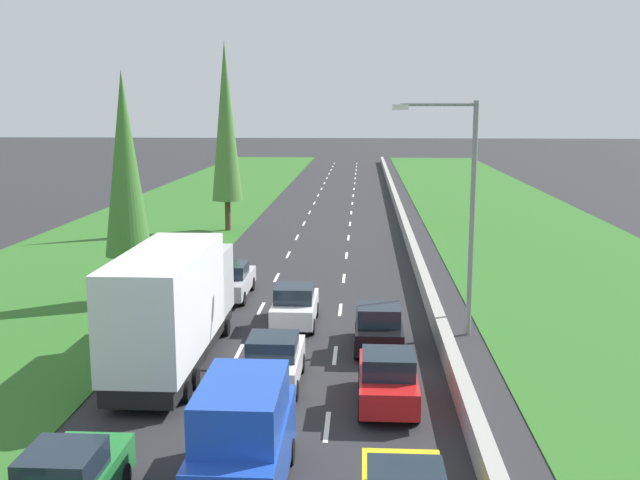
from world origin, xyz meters
TOP-DOWN VIEW (x-y plane):
  - ground_plane at (0.00, 60.00)m, footprint 300.00×300.00m
  - grass_verge_left at (-12.65, 60.00)m, footprint 14.00×140.00m
  - grass_verge_right at (14.35, 60.00)m, footprint 14.00×140.00m
  - median_barrier at (5.70, 60.00)m, footprint 0.44×120.00m
  - lane_markings at (0.00, 60.00)m, footprint 3.64×116.00m
  - red_hatchback_right_lane at (3.47, 22.58)m, footprint 1.74×3.90m
  - black_hatchback_right_lane at (3.31, 27.76)m, footprint 1.74×3.90m
  - white_box_truck_left_lane at (-3.69, 25.59)m, footprint 2.46×9.40m
  - blue_van_centre_lane at (0.05, 17.20)m, footprint 1.96×4.90m
  - white_hatchback_centre_lane at (-0.08, 23.95)m, footprint 1.74×3.90m
  - white_hatchback_centre_lane_fourth at (-0.02, 30.56)m, footprint 1.74×3.90m
  - silver_sedan_left_lane_fourth at (-3.43, 34.84)m, footprint 1.82×4.50m
  - poplar_tree_second at (-7.78, 33.75)m, footprint 2.06×2.06m
  - poplar_tree_third at (-6.92, 53.49)m, footprint 2.13×2.13m
  - street_light_mast at (6.50, 29.76)m, footprint 3.20×0.28m

SIDE VIEW (x-z plane):
  - ground_plane at x=0.00m, z-range 0.00..0.00m
  - lane_markings at x=0.00m, z-range 0.00..0.01m
  - grass_verge_left at x=-12.65m, z-range 0.00..0.04m
  - grass_verge_right at x=14.35m, z-range 0.00..0.04m
  - median_barrier at x=5.70m, z-range 0.00..0.85m
  - silver_sedan_left_lane_fourth at x=-3.43m, z-range -0.01..1.63m
  - red_hatchback_right_lane at x=3.47m, z-range -0.02..1.70m
  - black_hatchback_right_lane at x=3.31m, z-range -0.02..1.70m
  - white_hatchback_centre_lane at x=-0.08m, z-range -0.02..1.70m
  - white_hatchback_centre_lane_fourth at x=-0.02m, z-range -0.02..1.70m
  - blue_van_centre_lane at x=0.05m, z-range -0.01..2.81m
  - white_box_truck_left_lane at x=-3.69m, z-range 0.09..4.27m
  - street_light_mast at x=6.50m, z-range 0.73..9.73m
  - poplar_tree_second at x=-7.78m, z-range 1.05..11.42m
  - poplar_tree_third at x=-6.92m, z-range 1.05..14.34m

